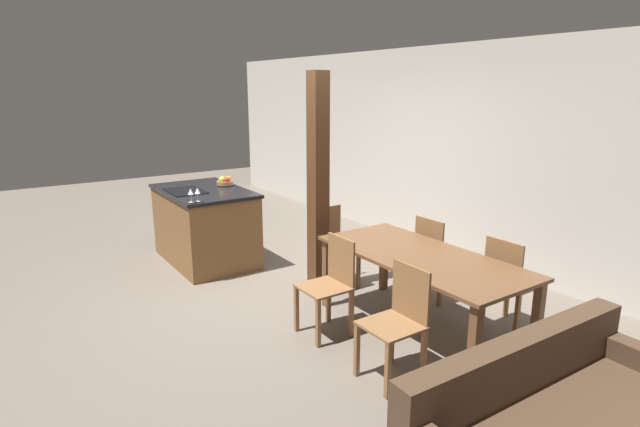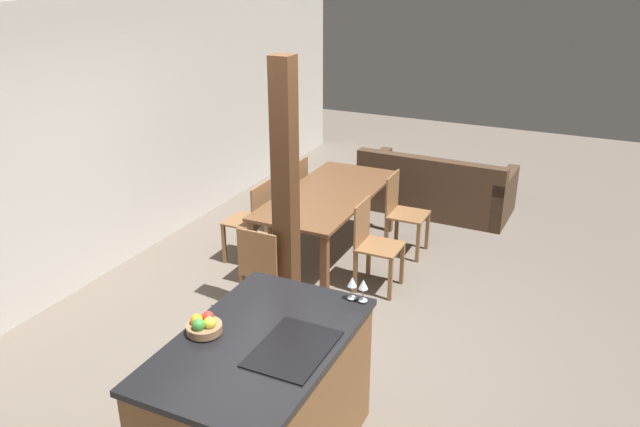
{
  "view_description": "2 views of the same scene",
  "coord_description": "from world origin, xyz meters",
  "px_view_note": "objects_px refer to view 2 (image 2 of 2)",
  "views": [
    {
      "loc": [
        4.58,
        -2.5,
        2.17
      ],
      "look_at": [
        0.6,
        0.2,
        0.95
      ],
      "focal_mm": 28.0,
      "sensor_mm": 36.0,
      "label": 1
    },
    {
      "loc": [
        -3.94,
        -1.93,
        3.03
      ],
      "look_at": [
        0.6,
        0.2,
        0.95
      ],
      "focal_mm": 35.0,
      "sensor_mm": 36.0,
      "label": 2
    }
  ],
  "objects_px": {
    "wine_glass_middle": "(352,283)",
    "dining_chair_far_right": "(291,193)",
    "dining_table": "(328,201)",
    "dining_chair_near_left": "(373,243)",
    "couch": "(436,189)",
    "dining_chair_far_left": "(252,220)",
    "dining_chair_head_end": "(265,269)",
    "dining_chair_near_right": "(402,212)",
    "fruit_bowl": "(204,325)",
    "kitchen_island": "(262,404)",
    "timber_post": "(286,198)",
    "wine_glass_near": "(363,285)"
  },
  "relations": [
    {
      "from": "wine_glass_middle",
      "to": "dining_chair_far_right",
      "type": "relative_size",
      "value": 0.18
    },
    {
      "from": "kitchen_island",
      "to": "dining_chair_head_end",
      "type": "distance_m",
      "value": 1.79
    },
    {
      "from": "wine_glass_middle",
      "to": "dining_chair_head_end",
      "type": "bearing_deg",
      "value": 53.05
    },
    {
      "from": "wine_glass_middle",
      "to": "dining_chair_near_left",
      "type": "xyz_separation_m",
      "value": [
        1.81,
        0.51,
        -0.59
      ]
    },
    {
      "from": "kitchen_island",
      "to": "dining_table",
      "type": "distance_m",
      "value": 3.04
    },
    {
      "from": "dining_chair_near_left",
      "to": "dining_chair_head_end",
      "type": "xyz_separation_m",
      "value": [
        -0.91,
        0.68,
        0.0
      ]
    },
    {
      "from": "fruit_bowl",
      "to": "kitchen_island",
      "type": "bearing_deg",
      "value": -76.51
    },
    {
      "from": "dining_chair_head_end",
      "to": "dining_chair_near_left",
      "type": "bearing_deg",
      "value": -126.6
    },
    {
      "from": "wine_glass_near",
      "to": "dining_chair_far_right",
      "type": "bearing_deg",
      "value": 35.86
    },
    {
      "from": "wine_glass_near",
      "to": "dining_chair_near_left",
      "type": "distance_m",
      "value": 1.99
    },
    {
      "from": "couch",
      "to": "kitchen_island",
      "type": "bearing_deg",
      "value": 93.93
    },
    {
      "from": "dining_chair_far_right",
      "to": "timber_post",
      "type": "distance_m",
      "value": 2.1
    },
    {
      "from": "dining_chair_far_right",
      "to": "dining_chair_head_end",
      "type": "height_order",
      "value": "same"
    },
    {
      "from": "dining_table",
      "to": "dining_chair_near_left",
      "type": "relative_size",
      "value": 2.23
    },
    {
      "from": "dining_chair_near_right",
      "to": "dining_chair_far_right",
      "type": "height_order",
      "value": "same"
    },
    {
      "from": "dining_chair_near_right",
      "to": "couch",
      "type": "height_order",
      "value": "dining_chair_near_right"
    },
    {
      "from": "couch",
      "to": "dining_chair_far_left",
      "type": "bearing_deg",
      "value": 60.34
    },
    {
      "from": "wine_glass_middle",
      "to": "dining_chair_near_left",
      "type": "height_order",
      "value": "wine_glass_middle"
    },
    {
      "from": "dining_table",
      "to": "dining_chair_near_left",
      "type": "distance_m",
      "value": 0.83
    },
    {
      "from": "dining_chair_near_left",
      "to": "dining_chair_head_end",
      "type": "bearing_deg",
      "value": 143.4
    },
    {
      "from": "wine_glass_middle",
      "to": "dining_chair_far_right",
      "type": "xyz_separation_m",
      "value": [
        2.69,
        1.87,
        -0.59
      ]
    },
    {
      "from": "kitchen_island",
      "to": "dining_chair_head_end",
      "type": "xyz_separation_m",
      "value": [
        1.56,
        0.87,
        -0.0
      ]
    },
    {
      "from": "fruit_bowl",
      "to": "wine_glass_near",
      "type": "height_order",
      "value": "wine_glass_near"
    },
    {
      "from": "kitchen_island",
      "to": "wine_glass_near",
      "type": "height_order",
      "value": "wine_glass_near"
    },
    {
      "from": "fruit_bowl",
      "to": "wine_glass_middle",
      "type": "relative_size",
      "value": 1.39
    },
    {
      "from": "couch",
      "to": "dining_chair_far_right",
      "type": "bearing_deg",
      "value": 46.52
    },
    {
      "from": "fruit_bowl",
      "to": "dining_chair_far_left",
      "type": "bearing_deg",
      "value": 25.56
    },
    {
      "from": "dining_table",
      "to": "dining_chair_far_left",
      "type": "height_order",
      "value": "dining_chair_far_left"
    },
    {
      "from": "dining_chair_head_end",
      "to": "dining_chair_near_right",
      "type": "bearing_deg",
      "value": -110.65
    },
    {
      "from": "kitchen_island",
      "to": "timber_post",
      "type": "height_order",
      "value": "timber_post"
    },
    {
      "from": "dining_chair_near_left",
      "to": "dining_chair_far_left",
      "type": "bearing_deg",
      "value": 90.0
    },
    {
      "from": "kitchen_island",
      "to": "dining_chair_near_left",
      "type": "bearing_deg",
      "value": 4.56
    },
    {
      "from": "fruit_bowl",
      "to": "dining_chair_far_right",
      "type": "distance_m",
      "value": 3.68
    },
    {
      "from": "dining_table",
      "to": "dining_chair_far_right",
      "type": "distance_m",
      "value": 0.83
    },
    {
      "from": "kitchen_island",
      "to": "dining_chair_far_left",
      "type": "height_order",
      "value": "kitchen_island"
    },
    {
      "from": "dining_chair_near_right",
      "to": "wine_glass_near",
      "type": "bearing_deg",
      "value": -167.59
    },
    {
      "from": "kitchen_island",
      "to": "dining_chair_near_right",
      "type": "height_order",
      "value": "kitchen_island"
    },
    {
      "from": "fruit_bowl",
      "to": "dining_chair_far_right",
      "type": "relative_size",
      "value": 0.24
    },
    {
      "from": "dining_chair_near_left",
      "to": "dining_chair_near_right",
      "type": "distance_m",
      "value": 0.88
    },
    {
      "from": "dining_table",
      "to": "dining_chair_far_left",
      "type": "relative_size",
      "value": 2.23
    },
    {
      "from": "kitchen_island",
      "to": "dining_chair_head_end",
      "type": "height_order",
      "value": "kitchen_island"
    },
    {
      "from": "dining_chair_head_end",
      "to": "couch",
      "type": "bearing_deg",
      "value": -102.32
    },
    {
      "from": "dining_chair_far_right",
      "to": "couch",
      "type": "height_order",
      "value": "dining_chair_far_right"
    },
    {
      "from": "kitchen_island",
      "to": "fruit_bowl",
      "type": "relative_size",
      "value": 6.84
    },
    {
      "from": "couch",
      "to": "dining_chair_head_end",
      "type": "bearing_deg",
      "value": 79.36
    },
    {
      "from": "fruit_bowl",
      "to": "dining_chair_near_left",
      "type": "bearing_deg",
      "value": -2.99
    },
    {
      "from": "dining_chair_near_left",
      "to": "dining_chair_far_left",
      "type": "height_order",
      "value": "same"
    },
    {
      "from": "kitchen_island",
      "to": "fruit_bowl",
      "type": "distance_m",
      "value": 0.62
    },
    {
      "from": "dining_chair_far_left",
      "to": "dining_chair_head_end",
      "type": "xyz_separation_m",
      "value": [
        -0.91,
        -0.68,
        0.0
      ]
    },
    {
      "from": "dining_chair_near_right",
      "to": "dining_chair_head_end",
      "type": "xyz_separation_m",
      "value": [
        -1.79,
        0.68,
        0.0
      ]
    }
  ]
}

